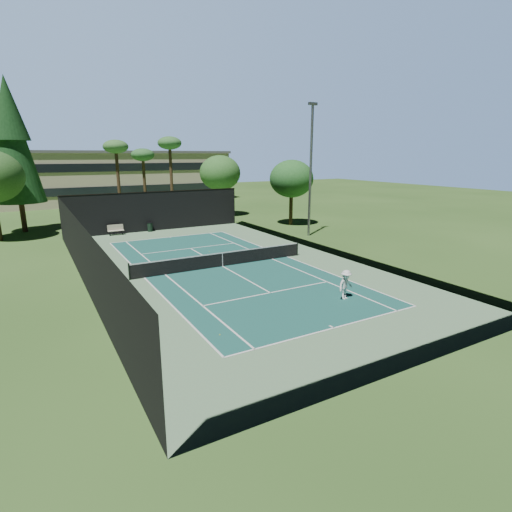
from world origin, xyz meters
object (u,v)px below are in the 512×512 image
Objects in this scene: tennis_ball_a at (220,335)px; tennis_ball_b at (199,262)px; tennis_net at (222,259)px; tennis_ball_d at (164,262)px; tennis_ball_c at (209,252)px; trash_bin at (150,227)px; park_bench at (116,230)px; player at (346,285)px.

tennis_ball_a is 12.42m from tennis_ball_b.
tennis_ball_d is (-3.22, 3.24, -0.53)m from tennis_net.
tennis_ball_b reaches higher than tennis_ball_c.
tennis_ball_c is at bearing 68.59° from tennis_ball_a.
trash_bin is at bearing 93.11° from tennis_net.
park_bench reaches higher than tennis_ball_c.
tennis_ball_a is at bearing -107.63° from tennis_ball_b.
tennis_ball_b is 14.11m from park_bench.
trash_bin is at bearing 81.31° from tennis_ball_a.
player is at bearing -69.69° from tennis_ball_b.
tennis_ball_d is (1.57, 13.24, 0.00)m from tennis_ball_a.
tennis_ball_b is (3.76, 11.83, 0.00)m from tennis_ball_a.
trash_bin is at bearing 86.50° from player.
tennis_net is at bearing -101.23° from tennis_ball_c.
tennis_ball_a is at bearing -111.41° from tennis_ball_c.
player reaches higher than trash_bin.
player is 13.86m from tennis_ball_c.
player is 25.82m from park_bench.
tennis_ball_d is at bearing 134.80° from tennis_net.
tennis_ball_d is at bearing -163.42° from tennis_ball_c.
player is at bearing -73.53° from park_bench.
trash_bin is (-0.85, 15.71, -0.08)m from tennis_net.
tennis_ball_a is at bearing -115.57° from tennis_net.
park_bench is (0.53, 25.56, 0.52)m from tennis_ball_a.
player is 26.51× the size of tennis_ball_d.
player is at bearing -80.95° from tennis_ball_c.
tennis_ball_d is 0.06× the size of trash_bin.
trash_bin is at bearing 98.79° from tennis_ball_c.
tennis_ball_a is 26.01m from trash_bin.
trash_bin is at bearing 2.52° from park_bench.
tennis_net reaches higher than tennis_ball_c.
tennis_ball_b reaches higher than tennis_ball_a.
park_bench is at bearing -177.48° from trash_bin.
tennis_ball_b is (-4.08, 11.03, -0.78)m from player.
tennis_ball_a and tennis_ball_c have the same top height.
park_bench is 3.41m from trash_bin.
tennis_ball_b is at bearing -32.67° from tennis_ball_d.
tennis_ball_a is at bearing -96.75° from tennis_ball_d.
tennis_ball_c is at bearing -65.13° from park_bench.
tennis_ball_a is 15.53m from tennis_ball_c.
tennis_net is 218.68× the size of tennis_ball_a.
park_bench is (-4.26, 15.56, -0.01)m from tennis_net.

